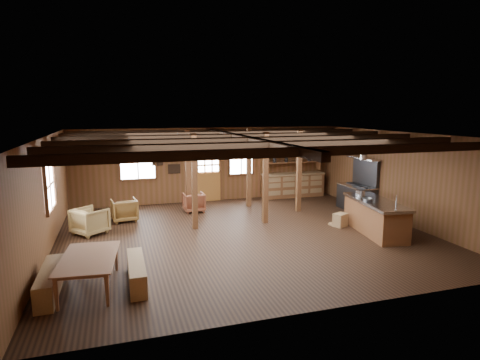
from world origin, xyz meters
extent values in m
cube|color=black|center=(0.00, 0.00, -0.01)|extent=(10.00, 9.00, 0.02)
cube|color=black|center=(0.00, 0.00, 2.81)|extent=(10.00, 9.00, 0.02)
cube|color=#583619|center=(-5.01, 0.00, 1.40)|extent=(0.02, 9.00, 2.80)
cube|color=#583619|center=(5.01, 0.00, 1.40)|extent=(0.02, 9.00, 2.80)
cube|color=#583619|center=(0.00, 4.51, 1.40)|extent=(10.00, 0.02, 2.80)
cube|color=#583619|center=(0.00, -4.51, 1.40)|extent=(10.00, 0.02, 2.80)
cube|color=black|center=(0.00, -3.50, 2.68)|extent=(9.80, 0.12, 0.18)
cube|color=black|center=(0.00, -2.00, 2.68)|extent=(9.80, 0.12, 0.18)
cube|color=black|center=(0.00, -0.50, 2.68)|extent=(9.80, 0.12, 0.18)
cube|color=black|center=(0.00, 1.00, 2.68)|extent=(9.80, 0.12, 0.18)
cube|color=black|center=(0.00, 2.50, 2.68)|extent=(9.80, 0.12, 0.18)
cube|color=black|center=(0.00, 3.80, 2.68)|extent=(9.80, 0.12, 0.18)
cube|color=black|center=(0.00, 0.00, 2.68)|extent=(0.18, 8.82, 0.18)
cube|color=#4C2515|center=(-1.20, 1.00, 1.40)|extent=(0.15, 0.15, 2.80)
cube|color=#4C2515|center=(-1.00, 3.20, 1.40)|extent=(0.15, 0.15, 2.80)
cube|color=#4C2515|center=(1.00, 1.00, 1.40)|extent=(0.15, 0.15, 2.80)
cube|color=#4C2515|center=(1.20, 3.20, 1.40)|extent=(0.15, 0.15, 2.80)
cube|color=#4C2515|center=(2.60, 2.00, 1.40)|extent=(0.15, 0.15, 2.80)
cube|color=brown|center=(0.00, 4.45, 0.55)|extent=(0.90, 0.06, 1.10)
cube|color=#4C2515|center=(-0.48, 4.45, 1.05)|extent=(0.06, 0.08, 2.10)
cube|color=#4C2515|center=(0.48, 4.45, 1.05)|extent=(0.06, 0.08, 2.10)
cube|color=#4C2515|center=(0.00, 4.45, 2.12)|extent=(1.02, 0.08, 0.06)
cube|color=white|center=(0.00, 4.45, 1.55)|extent=(0.84, 0.02, 0.90)
cube|color=white|center=(-2.60, 4.46, 1.60)|extent=(1.20, 0.02, 1.20)
cube|color=#4C2515|center=(-2.60, 4.46, 1.60)|extent=(1.32, 0.06, 1.32)
cube|color=white|center=(1.30, 4.46, 1.60)|extent=(0.90, 0.02, 1.20)
cube|color=#4C2515|center=(1.30, 4.46, 1.60)|extent=(1.02, 0.06, 1.32)
cube|color=white|center=(-4.96, 0.50, 1.60)|extent=(0.02, 1.20, 1.20)
cube|color=#4C2515|center=(-4.96, 0.50, 1.60)|extent=(0.14, 1.24, 1.32)
cube|color=beige|center=(-1.30, 4.46, 1.80)|extent=(0.50, 0.03, 0.40)
cube|color=black|center=(-1.30, 4.45, 1.80)|extent=(0.55, 0.02, 0.45)
cube|color=beige|center=(-1.90, 4.46, 1.70)|extent=(0.35, 0.03, 0.45)
cube|color=black|center=(-1.90, 4.45, 1.70)|extent=(0.40, 0.02, 0.50)
cube|color=beige|center=(-1.30, 4.46, 1.30)|extent=(0.40, 0.03, 0.30)
cube|color=black|center=(-1.30, 4.45, 1.30)|extent=(0.45, 0.02, 0.35)
cube|color=brown|center=(3.40, 4.20, 0.45)|extent=(2.50, 0.55, 0.90)
cube|color=olive|center=(3.40, 4.18, 0.93)|extent=(2.55, 0.60, 0.06)
cube|color=brown|center=(3.40, 4.25, 1.40)|extent=(2.30, 0.35, 0.04)
cube|color=brown|center=(3.40, 4.25, 1.75)|extent=(2.30, 0.35, 0.04)
cube|color=brown|center=(3.40, 4.25, 2.10)|extent=(2.30, 0.35, 0.04)
cube|color=brown|center=(2.25, 4.25, 1.75)|extent=(0.04, 0.35, 1.40)
cube|color=brown|center=(4.55, 4.25, 1.75)|extent=(0.04, 0.35, 1.40)
cylinder|color=#2C2C2F|center=(-3.00, 0.00, 2.58)|extent=(0.02, 0.02, 0.45)
cone|color=silver|center=(-3.00, 0.00, 2.25)|extent=(0.36, 0.36, 0.22)
cylinder|color=#2C2C2F|center=(-1.50, 2.00, 2.58)|extent=(0.02, 0.02, 0.45)
cone|color=silver|center=(-1.50, 2.00, 2.25)|extent=(0.36, 0.36, 0.22)
cylinder|color=#2C2C2F|center=(3.09, 0.30, 2.55)|extent=(0.04, 3.00, 0.04)
cylinder|color=#2C2C2F|center=(3.03, -1.05, 2.41)|extent=(0.01, 0.01, 0.28)
cylinder|color=#B5B8BC|center=(3.03, -1.05, 2.20)|extent=(0.18, 0.18, 0.14)
cylinder|color=#2C2C2F|center=(3.08, -0.75, 2.47)|extent=(0.01, 0.01, 0.16)
cylinder|color=#2C2C2F|center=(3.08, -0.75, 2.32)|extent=(0.20, 0.20, 0.14)
cylinder|color=#2C2C2F|center=(3.05, -0.45, 2.46)|extent=(0.01, 0.01, 0.17)
cylinder|color=#B5B8BC|center=(3.05, -0.45, 2.31)|extent=(0.23, 0.23, 0.14)
cylinder|color=#2C2C2F|center=(3.08, -0.15, 2.45)|extent=(0.01, 0.01, 0.20)
cylinder|color=#2C2C2F|center=(3.08, -0.15, 2.28)|extent=(0.21, 0.21, 0.14)
cylinder|color=#2C2C2F|center=(3.06, 0.15, 2.44)|extent=(0.01, 0.01, 0.22)
cylinder|color=#B5B8BC|center=(3.06, 0.15, 2.26)|extent=(0.26, 0.26, 0.14)
cylinder|color=#2C2C2F|center=(3.01, 0.45, 2.40)|extent=(0.01, 0.01, 0.30)
cylinder|color=#2C2C2F|center=(3.01, 0.45, 2.18)|extent=(0.26, 0.26, 0.14)
cylinder|color=#2C2C2F|center=(3.12, 0.75, 2.47)|extent=(0.01, 0.01, 0.16)
cylinder|color=#B5B8BC|center=(3.12, 0.75, 2.32)|extent=(0.20, 0.20, 0.14)
cylinder|color=#2C2C2F|center=(3.03, 1.05, 2.47)|extent=(0.01, 0.01, 0.16)
cylinder|color=#2C2C2F|center=(3.03, 1.05, 2.32)|extent=(0.28, 0.28, 0.14)
cylinder|color=#2C2C2F|center=(3.10, 1.35, 2.44)|extent=(0.01, 0.01, 0.21)
cylinder|color=#B5B8BC|center=(3.10, 1.35, 2.27)|extent=(0.23, 0.23, 0.14)
cylinder|color=#2C2C2F|center=(3.15, 1.65, 2.46)|extent=(0.01, 0.01, 0.18)
cylinder|color=#2C2C2F|center=(3.15, 1.65, 2.30)|extent=(0.21, 0.21, 0.14)
cube|color=brown|center=(3.60, -0.92, 0.43)|extent=(1.14, 2.49, 0.86)
cube|color=#B5B8BC|center=(3.60, -0.92, 0.90)|extent=(1.24, 2.60, 0.08)
cylinder|color=#2C2C2F|center=(3.60, -1.52, 0.90)|extent=(0.44, 0.44, 0.06)
cylinder|color=#B5B8BC|center=(3.80, -1.52, 1.05)|extent=(0.03, 0.03, 0.30)
cube|color=olive|center=(3.00, -0.08, 0.20)|extent=(0.54, 0.47, 0.40)
cube|color=#2C2C2F|center=(4.60, 1.53, 0.42)|extent=(0.75, 1.40, 0.84)
cube|color=#B5B8BC|center=(4.60, 1.53, 0.86)|extent=(0.76, 1.42, 0.04)
cube|color=#2C2C2F|center=(4.92, 1.53, 1.35)|extent=(0.12, 1.40, 0.93)
cube|color=#B5B8BC|center=(4.80, 1.53, 1.82)|extent=(0.40, 1.49, 0.05)
imported|color=#8F5D41|center=(-3.90, -2.38, 0.32)|extent=(1.20, 1.93, 0.65)
cube|color=olive|center=(-4.65, -2.38, 0.24)|extent=(0.33, 1.74, 0.48)
cube|color=olive|center=(-3.05, -2.38, 0.23)|extent=(0.31, 1.68, 0.46)
imported|color=brown|center=(-3.17, 2.47, 0.35)|extent=(0.85, 0.87, 0.70)
imported|color=brown|center=(-0.85, 2.99, 0.32)|extent=(0.70, 0.72, 0.65)
imported|color=olive|center=(-4.12, 1.35, 0.38)|extent=(1.15, 1.15, 0.75)
cylinder|color=#B5B8BC|center=(3.58, -0.18, 1.02)|extent=(0.27, 0.27, 0.16)
imported|color=silver|center=(3.36, -0.85, 0.97)|extent=(0.33, 0.33, 0.07)
camera|label=1|loc=(-3.32, -10.29, 3.45)|focal=30.00mm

